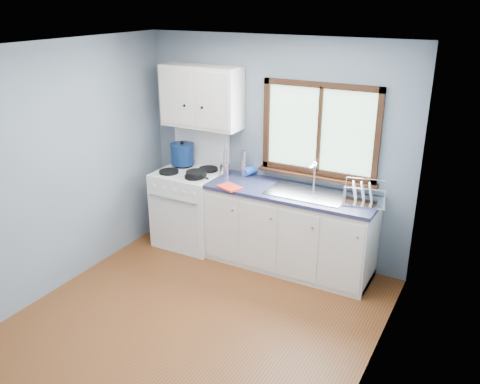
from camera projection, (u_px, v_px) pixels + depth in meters
The scene contains 18 objects.
floor at pixel (189, 328), 4.73m from camera, with size 3.20×3.60×0.02m, color brown.
ceiling at pixel (177, 48), 3.81m from camera, with size 3.20×3.60×0.02m, color white.
wall_back at pixel (275, 149), 5.75m from camera, with size 3.20×0.02×2.50m, color slate.
wall_left at pixel (48, 173), 4.99m from camera, with size 0.02×3.60×2.50m, color slate.
wall_right at pixel (374, 245), 3.55m from camera, with size 0.02×3.60×2.50m, color slate.
gas_range at pixel (190, 205), 6.17m from camera, with size 0.76×0.69×1.36m.
base_cabinets at pixel (290, 233), 5.64m from camera, with size 1.85×0.60×0.88m.
countertop at pixel (291, 192), 5.46m from camera, with size 1.89×0.64×0.04m, color #1F223E.
sink at pixel (307, 199), 5.39m from camera, with size 0.84×0.46×0.44m.
window at pixel (319, 137), 5.40m from camera, with size 1.36×0.10×1.03m.
upper_cabinets at pixel (201, 97), 5.78m from camera, with size 0.95×0.35×0.70m.
skillet at pixel (196, 173), 5.78m from camera, with size 0.38×0.32×0.05m.
stockpot at pixel (182, 154), 6.15m from camera, with size 0.35×0.35×0.29m.
utensil_crock at pixel (225, 169), 5.90m from camera, with size 0.15×0.15×0.36m.
thermos at pixel (244, 163), 5.86m from camera, with size 0.07×0.07×0.30m, color silver.
soap_bottle at pixel (245, 165), 5.83m from camera, with size 0.11×0.11×0.28m, color blue.
dish_towel at pixel (230, 187), 5.53m from camera, with size 0.25×0.18×0.02m, color red.
dish_rack at pixel (363, 197), 5.13m from camera, with size 0.48×0.41×0.22m.
Camera 1 is at (2.31, -3.24, 2.88)m, focal length 38.00 mm.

